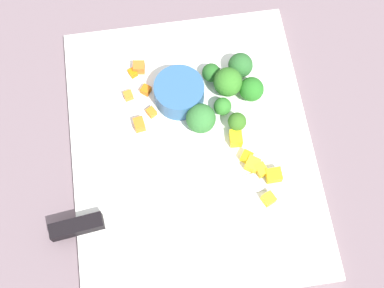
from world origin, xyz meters
TOP-DOWN VIEW (x-y plane):
  - ground_plane at (0.00, 0.00)m, footprint 4.00×4.00m
  - cutting_board at (0.00, 0.00)m, footprint 0.41×0.33m
  - prep_bowl at (0.08, 0.01)m, footprint 0.07×0.07m
  - chef_knife at (-0.08, 0.09)m, footprint 0.06×0.34m
  - carrot_dice_0 at (0.12, 0.07)m, footprint 0.02×0.01m
  - carrot_dice_1 at (0.06, 0.05)m, footprint 0.02×0.02m
  - carrot_dice_2 at (0.13, 0.06)m, footprint 0.02×0.02m
  - carrot_dice_3 at (0.04, 0.07)m, footprint 0.02×0.02m
  - carrot_dice_4 at (0.09, 0.05)m, footprint 0.02×0.02m
  - carrot_dice_5 at (0.09, 0.08)m, footprint 0.01×0.01m
  - pepper_dice_0 at (-0.09, -0.09)m, footprint 0.02×0.02m
  - pepper_dice_1 at (-0.00, -0.06)m, footprint 0.02×0.02m
  - pepper_dice_2 at (-0.04, -0.08)m, footprint 0.02×0.02m
  - pepper_dice_3 at (-0.03, -0.07)m, footprint 0.02×0.02m
  - pepper_dice_4 at (-0.06, -0.10)m, footprint 0.02×0.02m
  - pepper_dice_5 at (-0.05, -0.09)m, footprint 0.02×0.02m
  - broccoli_floret_0 at (0.10, -0.08)m, footprint 0.04×0.04m
  - broccoli_floret_1 at (0.03, -0.02)m, footprint 0.04×0.04m
  - broccoli_floret_2 at (0.02, -0.06)m, footprint 0.03×0.03m
  - broccoli_floret_3 at (0.08, -0.06)m, footprint 0.04×0.04m
  - broccoli_floret_4 at (0.10, -0.04)m, footprint 0.03×0.03m
  - broccoli_floret_5 at (0.05, -0.05)m, footprint 0.02×0.02m
  - broccoli_floret_6 at (0.06, -0.09)m, footprint 0.03×0.03m

SIDE VIEW (x-z plane):
  - ground_plane at x=0.00m, z-range 0.00..0.00m
  - cutting_board at x=0.00m, z-range 0.00..0.01m
  - carrot_dice_0 at x=0.12m, z-range 0.01..0.02m
  - carrot_dice_1 at x=0.06m, z-range 0.01..0.02m
  - carrot_dice_4 at x=0.09m, z-range 0.01..0.02m
  - carrot_dice_5 at x=0.09m, z-range 0.01..0.02m
  - pepper_dice_3 at x=-0.03m, z-range 0.01..0.02m
  - chef_knife at x=-0.08m, z-range 0.01..0.03m
  - pepper_dice_0 at x=-0.09m, z-range 0.01..0.03m
  - pepper_dice_2 at x=-0.04m, z-range 0.01..0.03m
  - carrot_dice_3 at x=0.04m, z-range 0.01..0.03m
  - pepper_dice_5 at x=-0.05m, z-range 0.01..0.03m
  - carrot_dice_2 at x=0.13m, z-range 0.01..0.03m
  - pepper_dice_4 at x=-0.06m, z-range 0.01..0.03m
  - pepper_dice_1 at x=0.00m, z-range 0.01..0.03m
  - broccoli_floret_5 at x=0.05m, z-range 0.01..0.04m
  - broccoli_floret_4 at x=0.10m, z-range 0.01..0.04m
  - prep_bowl at x=0.08m, z-range 0.01..0.05m
  - broccoli_floret_2 at x=0.02m, z-range 0.02..0.05m
  - broccoli_floret_6 at x=0.06m, z-range 0.01..0.05m
  - broccoli_floret_0 at x=0.10m, z-range 0.01..0.05m
  - broccoli_floret_1 at x=0.03m, z-range 0.01..0.05m
  - broccoli_floret_3 at x=0.08m, z-range 0.01..0.06m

